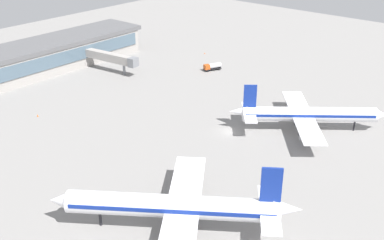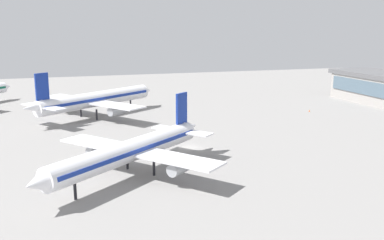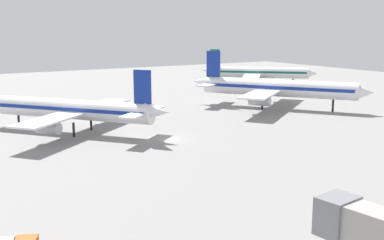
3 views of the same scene
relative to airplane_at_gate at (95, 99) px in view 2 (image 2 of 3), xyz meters
The scene contains 4 objects.
ground 41.66m from the airplane_at_gate, 157.35° to the right, with size 288.00×288.00×0.00m, color gray.
airplane_at_gate is the anchor object (origin of this frame).
airplane_distant 51.82m from the airplane_at_gate, behind, with size 29.57×33.90×12.37m.
safety_cone_mid_apron 62.91m from the airplane_at_gate, 100.56° to the right, with size 0.44×0.44×0.60m, color #EA590C.
Camera 2 is at (-82.63, 25.95, 24.72)m, focal length 40.11 mm.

